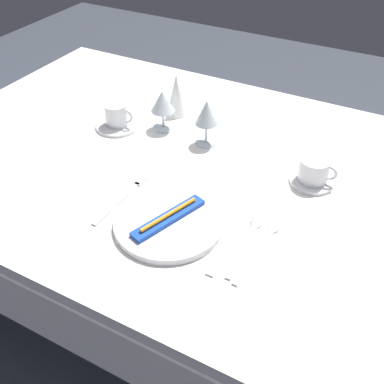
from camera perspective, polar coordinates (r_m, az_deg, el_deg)
name	(u,v)px	position (r m, az deg, el deg)	size (l,w,h in m)	color
ground_plane	(204,324)	(1.86, 1.47, -15.89)	(6.00, 6.00, 0.00)	#383D47
dining_table	(207,191)	(1.38, 1.91, 0.17)	(1.80, 1.11, 0.74)	white
dinner_plate	(169,223)	(1.14, -2.87, -3.77)	(0.27, 0.27, 0.02)	white
toothbrush_package	(169,217)	(1.12, -2.90, -3.14)	(0.10, 0.21, 0.02)	blue
fork_outer	(123,197)	(1.23, -8.48, -0.65)	(0.02, 0.22, 0.00)	beige
dinner_knife	(232,244)	(1.10, 4.91, -6.36)	(0.02, 0.24, 0.00)	beige
spoon_soup	(248,239)	(1.11, 6.95, -5.78)	(0.03, 0.22, 0.01)	beige
spoon_dessert	(262,245)	(1.10, 8.63, -6.41)	(0.03, 0.23, 0.01)	beige
saucer_left	(312,181)	(1.31, 14.50, 1.35)	(0.12, 0.12, 0.01)	white
coffee_cup_left	(315,170)	(1.29, 14.83, 2.66)	(0.10, 0.08, 0.07)	white
saucer_right	(118,125)	(1.54, -9.09, 8.11)	(0.14, 0.14, 0.01)	white
coffee_cup_right	(117,114)	(1.52, -9.19, 9.42)	(0.10, 0.08, 0.07)	white
wine_glass_centre	(207,114)	(1.39, 1.80, 9.51)	(0.07, 0.07, 0.15)	silver
wine_glass_left	(162,103)	(1.47, -3.65, 10.88)	(0.08, 0.08, 0.13)	silver
napkin_folded	(177,95)	(1.56, -1.92, 11.82)	(0.07, 0.07, 0.14)	white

